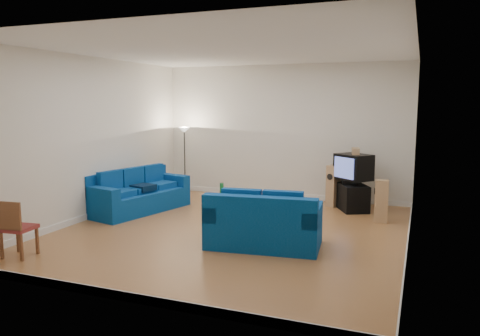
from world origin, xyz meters
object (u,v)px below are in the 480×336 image
(coffee_table, at_px, (232,202))
(sofa_three_seat, at_px, (137,196))
(sofa_loveseat, at_px, (263,226))
(television, at_px, (353,167))
(tv_stand, at_px, (351,197))

(coffee_table, bearing_deg, sofa_three_seat, -175.09)
(sofa_loveseat, height_order, coffee_table, sofa_loveseat)
(sofa_three_seat, xyz_separation_m, coffee_table, (2.13, 0.18, -0.01))
(sofa_three_seat, bearing_deg, sofa_loveseat, 80.38)
(sofa_loveseat, distance_m, television, 3.42)
(sofa_three_seat, height_order, tv_stand, sofa_three_seat)
(sofa_loveseat, relative_size, tv_stand, 2.04)
(coffee_table, distance_m, television, 2.77)
(sofa_three_seat, height_order, sofa_loveseat, sofa_loveseat)
(tv_stand, bearing_deg, sofa_three_seat, -93.90)
(sofa_loveseat, xyz_separation_m, television, (0.95, 3.23, 0.59))
(sofa_three_seat, relative_size, tv_stand, 2.59)
(sofa_loveseat, height_order, television, television)
(tv_stand, bearing_deg, coffee_table, -79.81)
(tv_stand, relative_size, television, 1.04)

